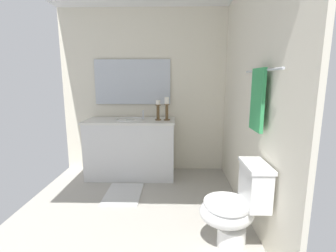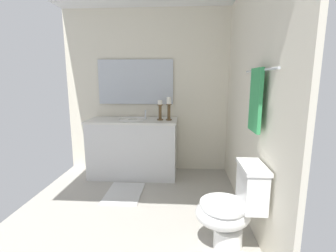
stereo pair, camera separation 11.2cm
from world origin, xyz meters
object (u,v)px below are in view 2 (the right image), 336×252
toilet (231,209)px  towel_bar (260,70)px  candle_holder_tall (169,108)px  towel_near_vanity (256,100)px  mirror (135,82)px  candle_holder_short (160,110)px  vanity_cabinet (133,148)px  sink_basin (133,122)px  bath_mat (124,193)px

toilet → towel_bar: bearing=135.8°
candle_holder_tall → towel_near_vanity: size_ratio=0.61×
mirror → candle_holder_short: size_ratio=4.04×
towel_bar → mirror: bearing=-139.8°
towel_near_vanity → vanity_cabinet: bearing=-134.7°
vanity_cabinet → mirror: 1.00m
candle_holder_tall → toilet: candle_holder_tall is taller
sink_basin → candle_holder_tall: (0.02, 0.53, 0.21)m
mirror → bath_mat: mirror is taller
bath_mat → sink_basin: bearing=179.9°
candle_holder_short → bath_mat: size_ratio=0.47×
bath_mat → towel_bar: bearing=62.5°
towel_bar → candle_holder_short: bearing=-143.8°
toilet → towel_near_vanity: 0.93m
candle_holder_short → mirror: bearing=-126.7°
toilet → towel_bar: size_ratio=0.90×
mirror → towel_bar: bearing=40.2°
towel_bar → towel_near_vanity: towel_near_vanity is taller
candle_holder_tall → towel_bar: towel_bar is taller
vanity_cabinet → bath_mat: size_ratio=2.16×
vanity_cabinet → candle_holder_tall: candle_holder_tall is taller
mirror → toilet: bearing=31.8°
candle_holder_tall → bath_mat: bearing=-41.0°
candle_holder_short → towel_near_vanity: bearing=35.7°
mirror → towel_near_vanity: mirror is taller
candle_holder_tall → towel_near_vanity: 1.57m
candle_holder_tall → towel_near_vanity: bearing=31.9°
candle_holder_tall → towel_bar: 1.63m
candle_holder_tall → sink_basin: bearing=-91.9°
candle_holder_short → toilet: size_ratio=0.38×
vanity_cabinet → toilet: 1.94m
vanity_cabinet → towel_near_vanity: towel_near_vanity is taller
mirror → towel_near_vanity: (1.62, 1.35, -0.14)m
mirror → candle_holder_short: mirror is taller
sink_basin → toilet: 1.99m
sink_basin → candle_holder_short: (0.02, 0.40, 0.19)m
sink_basin → candle_holder_short: size_ratio=1.42×
mirror → candle_holder_tall: size_ratio=3.50×
candle_holder_tall → candle_holder_short: size_ratio=1.15×
mirror → towel_near_vanity: 2.11m
mirror → towel_near_vanity: size_ratio=2.14×
vanity_cabinet → candle_holder_short: bearing=87.1°
sink_basin → towel_near_vanity: size_ratio=0.75×
towel_near_vanity → mirror: bearing=-140.2°
vanity_cabinet → sink_basin: bearing=90.0°
sink_basin → towel_near_vanity: towel_near_vanity is taller
towel_near_vanity → bath_mat: 1.96m
toilet → candle_holder_short: bearing=-154.4°
toilet → candle_holder_tall: bearing=-158.3°
sink_basin → candle_holder_tall: candle_holder_tall is taller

